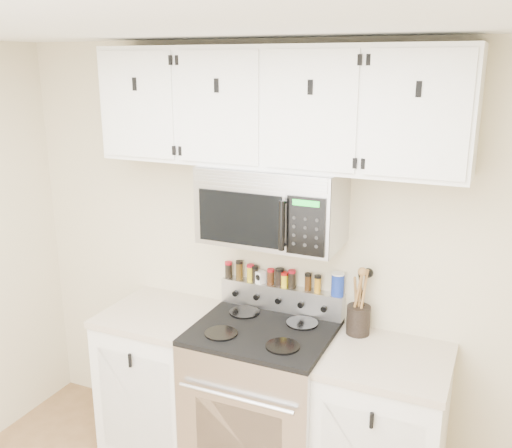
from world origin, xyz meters
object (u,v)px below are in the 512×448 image
(utensil_crock, at_px, (358,318))
(salt_canister, at_px, (338,284))
(range, at_px, (262,402))
(microwave, at_px, (272,205))

(utensil_crock, relative_size, salt_canister, 2.83)
(salt_canister, bearing_deg, utensil_crock, -24.04)
(utensil_crock, distance_m, salt_canister, 0.22)
(range, xyz_separation_m, microwave, (0.00, 0.13, 1.14))
(range, bearing_deg, utensil_crock, 24.35)
(range, height_order, microwave, microwave)
(microwave, relative_size, salt_canister, 5.64)
(microwave, distance_m, utensil_crock, 0.79)
(microwave, height_order, salt_canister, microwave)
(microwave, height_order, utensil_crock, microwave)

